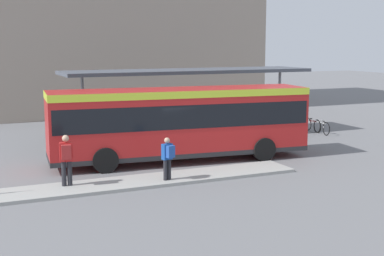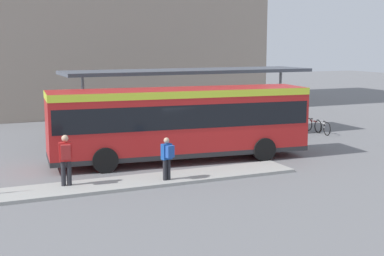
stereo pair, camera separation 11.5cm
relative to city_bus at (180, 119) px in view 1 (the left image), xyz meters
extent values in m
plane|color=slate|center=(-0.01, 0.00, -1.85)|extent=(120.00, 120.00, 0.00)
cube|color=#9E9E99|center=(-2.73, -2.90, -1.79)|extent=(12.22, 1.80, 0.12)
cube|color=red|center=(-0.01, 0.00, -0.09)|extent=(11.39, 3.46, 2.82)
cube|color=#C6DB33|center=(-0.01, 0.00, 1.17)|extent=(11.41, 3.48, 0.30)
cube|color=black|center=(-0.01, 0.00, 0.25)|extent=(11.17, 3.47, 0.99)
cube|color=black|center=(5.55, -0.53, 0.25)|extent=(0.29, 2.21, 1.08)
cube|color=#28282B|center=(-0.01, 0.00, -1.40)|extent=(11.40, 3.47, 0.20)
cylinder|color=black|center=(3.56, 0.82, -1.33)|extent=(1.05, 0.38, 1.03)
cylinder|color=black|center=(3.34, -1.48, -1.33)|extent=(1.05, 0.38, 1.03)
cylinder|color=black|center=(-3.36, 1.48, -1.33)|extent=(1.05, 0.38, 1.03)
cylinder|color=black|center=(-3.58, -0.82, -1.33)|extent=(1.05, 0.38, 1.03)
cylinder|color=#232328|center=(-1.98, -3.29, -1.34)|extent=(0.14, 0.14, 0.77)
cylinder|color=#232328|center=(-1.82, -3.24, -1.34)|extent=(0.14, 0.14, 0.77)
cube|color=#194799|center=(-1.90, -3.26, -0.67)|extent=(0.43, 0.31, 0.58)
cube|color=#234CA3|center=(-1.84, -3.45, -0.64)|extent=(0.33, 0.26, 0.44)
sphere|color=tan|center=(-1.90, -3.26, -0.25)|extent=(0.21, 0.21, 0.21)
cylinder|color=#232328|center=(-5.54, -2.57, -1.29)|extent=(0.17, 0.17, 0.89)
cylinder|color=#232328|center=(-5.34, -2.60, -1.29)|extent=(0.17, 0.17, 0.89)
cube|color=#B21E1E|center=(-5.44, -2.59, -0.51)|extent=(0.47, 0.30, 0.67)
cube|color=maroon|center=(-5.47, -2.81, -0.48)|extent=(0.36, 0.26, 0.51)
sphere|color=tan|center=(-5.44, -2.59, -0.03)|extent=(0.24, 0.24, 0.24)
torus|color=black|center=(10.15, 3.76, -1.47)|extent=(0.16, 0.76, 0.76)
torus|color=black|center=(9.99, 2.73, -1.47)|extent=(0.16, 0.76, 0.76)
cylinder|color=silver|center=(10.07, 3.25, -1.22)|extent=(0.16, 0.81, 0.04)
cylinder|color=silver|center=(10.04, 3.06, -1.28)|extent=(0.04, 0.04, 0.38)
cube|color=black|center=(10.04, 3.06, -1.10)|extent=(0.10, 0.19, 0.04)
cylinder|color=silver|center=(10.13, 3.66, -1.13)|extent=(0.48, 0.10, 0.03)
torus|color=black|center=(10.06, 3.63, -1.48)|extent=(0.10, 0.75, 0.75)
torus|color=black|center=(10.13, 4.64, -1.48)|extent=(0.10, 0.75, 0.75)
cylinder|color=red|center=(10.10, 4.13, -1.23)|extent=(0.09, 0.80, 0.04)
cylinder|color=red|center=(10.11, 4.32, -1.29)|extent=(0.04, 0.04, 0.37)
cube|color=black|center=(10.11, 4.32, -1.11)|extent=(0.08, 0.18, 0.04)
cylinder|color=red|center=(10.07, 3.73, -1.15)|extent=(0.48, 0.06, 0.03)
cube|color=#4C515B|center=(2.74, 5.32, 1.77)|extent=(13.64, 3.23, 0.18)
cylinder|color=gray|center=(-3.05, 5.32, -0.09)|extent=(0.16, 0.16, 3.53)
cylinder|color=gray|center=(8.54, 5.32, -0.09)|extent=(0.16, 0.16, 3.53)
cylinder|color=slate|center=(5.39, 2.68, -1.61)|extent=(0.67, 0.67, 0.47)
sphere|color=#286B2D|center=(5.39, 2.68, -1.09)|extent=(0.77, 0.77, 0.77)
camera|label=1|loc=(-8.86, -21.14, 3.25)|focal=50.00mm
camera|label=2|loc=(-8.75, -21.18, 3.25)|focal=50.00mm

